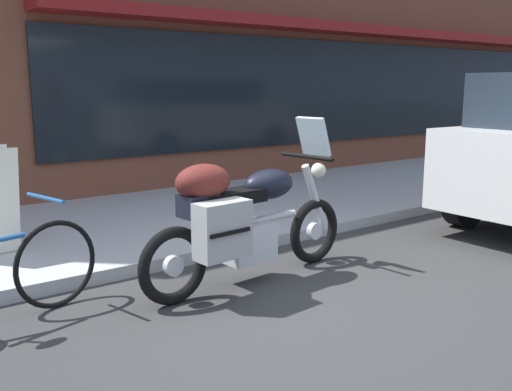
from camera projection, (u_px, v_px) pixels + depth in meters
name	position (u px, v px, depth m)	size (l,w,h in m)	color
ground_plane	(288.00, 301.00, 4.46)	(80.00, 80.00, 0.00)	#333333
touring_motorcycle	(242.00, 217.00, 4.69)	(2.20, 0.78, 1.39)	black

